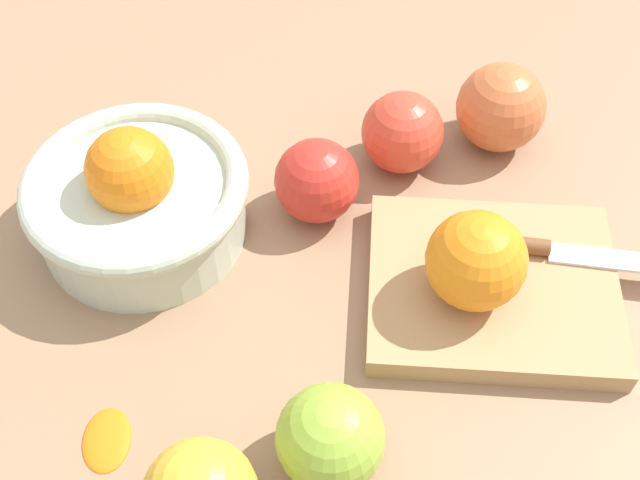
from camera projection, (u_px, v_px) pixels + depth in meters
ground_plane at (364, 305)px, 0.66m from camera, size 2.40×2.40×0.00m
bowl at (138, 198)px, 0.68m from camera, size 0.19×0.19×0.11m
cutting_board at (491, 283)px, 0.66m from camera, size 0.23×0.20×0.02m
orange_on_board at (476, 261)px, 0.61m from camera, size 0.08×0.08×0.08m
knife at (562, 251)px, 0.66m from camera, size 0.15×0.05×0.01m
apple_front_left at (330, 438)px, 0.55m from camera, size 0.08×0.08×0.08m
apple_back_right at (501, 107)px, 0.75m from camera, size 0.08×0.08×0.08m
apple_back_right_2 at (402, 132)px, 0.73m from camera, size 0.08×0.08×0.08m
apple_back_center at (317, 181)px, 0.70m from camera, size 0.07×0.07×0.07m
citrus_peel at (106, 438)px, 0.59m from camera, size 0.04×0.05×0.01m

